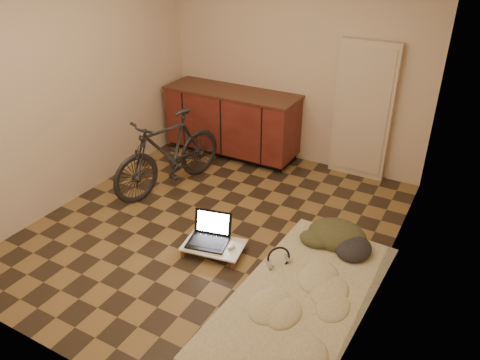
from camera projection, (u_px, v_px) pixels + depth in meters
The scene contains 10 objects.
room_shell at pixel (210, 112), 4.37m from camera, with size 3.50×4.00×2.60m.
cabinets at pixel (232, 122), 6.40m from camera, with size 1.84×0.62×0.91m.
appliance_panel at pixel (363, 111), 5.67m from camera, with size 0.70×0.10×1.70m, color beige.
bicycle at pixel (168, 149), 5.51m from camera, with size 0.47×1.60×1.04m, color black.
futon at pixel (301, 304), 3.85m from camera, with size 1.09×2.13×0.18m.
clothing_pile at pixel (341, 232), 4.40m from camera, with size 0.60×0.50×0.24m, color #3A3B22, non-canonical shape.
headphones at pixel (279, 257), 4.13m from camera, with size 0.24×0.22×0.16m, color black, non-canonical shape.
lap_desk at pixel (214, 246), 4.57m from camera, with size 0.64×0.47×0.10m.
laptop at pixel (209, 236), 4.60m from camera, with size 0.45×0.42×0.26m.
mouse at pixel (231, 247), 4.50m from camera, with size 0.06×0.10×0.03m, color silver.
Camera 1 is at (2.26, -3.48, 2.84)m, focal length 35.00 mm.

